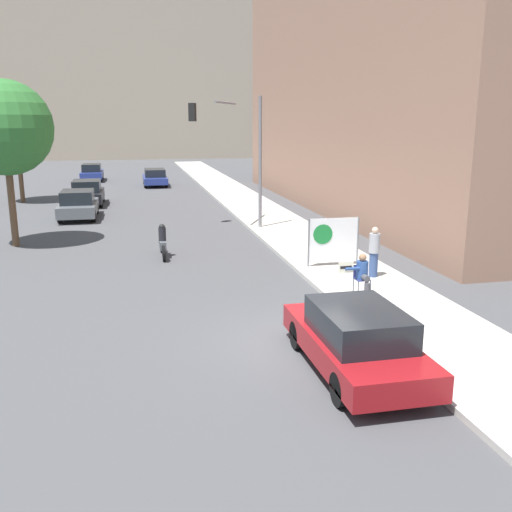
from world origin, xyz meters
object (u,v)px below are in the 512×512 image
parked_car_curbside (356,339)px  motorcycle_on_road (163,243)px  protest_banner (333,240)px  traffic_light_pole (235,139)px  car_on_road_nearest (78,205)px  jogger_on_sidewalk (374,252)px  car_on_road_distant (155,177)px  seated_protester (362,274)px  street_tree_midblock (16,126)px  street_tree_near_curb (5,128)px  car_on_road_midblock (87,193)px  car_on_road_far_lane (92,172)px

parked_car_curbside → motorcycle_on_road: parked_car_curbside is taller
protest_banner → traffic_light_pole: size_ratio=0.31×
protest_banner → car_on_road_nearest: size_ratio=0.44×
jogger_on_sidewalk → car_on_road_distant: size_ratio=0.35×
jogger_on_sidewalk → traffic_light_pole: (-2.69, 10.07, 3.27)m
seated_protester → traffic_light_pole: (-1.50, 11.99, 3.43)m
traffic_light_pole → parked_car_curbside: 16.82m
car_on_road_distant → street_tree_midblock: size_ratio=0.69×
seated_protester → motorcycle_on_road: bearing=115.2°
motorcycle_on_road → street_tree_midblock: size_ratio=0.31×
seated_protester → street_tree_near_curb: 15.54m
car_on_road_midblock → street_tree_near_curb: (-2.14, -11.67, 4.03)m
jogger_on_sidewalk → street_tree_midblock: 26.57m
seated_protester → protest_banner: size_ratio=0.67×
car_on_road_nearest → street_tree_near_curb: 7.98m
protest_banner → traffic_light_pole: traffic_light_pole is taller
street_tree_near_curb → street_tree_midblock: street_tree_midblock is taller
jogger_on_sidewalk → motorcycle_on_road: 8.11m
car_on_road_far_lane → car_on_road_midblock: bearing=-87.7°
car_on_road_midblock → car_on_road_distant: size_ratio=0.91×
seated_protester → street_tree_midblock: (-13.18, 23.95, 3.94)m
parked_car_curbside → car_on_road_nearest: bearing=108.7°
traffic_light_pole → street_tree_near_curb: 9.86m
jogger_on_sidewalk → street_tree_midblock: size_ratio=0.24×
car_on_road_nearest → car_on_road_far_lane: car_on_road_nearest is taller
car_on_road_distant → street_tree_near_curb: bearing=-107.1°
car_on_road_midblock → motorcycle_on_road: car_on_road_midblock is taller
seated_protester → car_on_road_nearest: size_ratio=0.29×
car_on_road_nearest → street_tree_midblock: bearing=118.9°
car_on_road_far_lane → jogger_on_sidewalk: bearing=-72.8°
street_tree_near_curb → car_on_road_far_lane: bearing=86.7°
parked_car_curbside → motorcycle_on_road: (-3.29, 11.23, -0.16)m
traffic_light_pole → car_on_road_distant: size_ratio=1.29×
seated_protester → street_tree_midblock: 27.62m
parked_car_curbside → car_on_road_midblock: size_ratio=1.04×
car_on_road_nearest → jogger_on_sidewalk: bearing=-54.9°
parked_car_curbside → street_tree_midblock: (-11.18, 28.39, 4.04)m
jogger_on_sidewalk → car_on_road_midblock: (-10.21, 19.81, -0.21)m
jogger_on_sidewalk → protest_banner: bearing=-35.5°
parked_car_curbside → car_on_road_nearest: 22.28m
car_on_road_midblock → car_on_road_far_lane: car_on_road_midblock is taller
motorcycle_on_road → street_tree_near_curb: bearing=150.8°
car_on_road_nearest → street_tree_near_curb: bearing=-106.9°
motorcycle_on_road → street_tree_near_curb: (-5.87, 3.28, 4.25)m
protest_banner → parked_car_curbside: size_ratio=0.42×
seated_protester → car_on_road_distant: 32.11m
jogger_on_sidewalk → car_on_road_far_lane: (-10.82, 34.95, -0.24)m
car_on_road_distant → car_on_road_far_lane: bearing=135.5°
street_tree_midblock → jogger_on_sidewalk: bearing=-56.9°
protest_banner → street_tree_midblock: street_tree_midblock is taller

